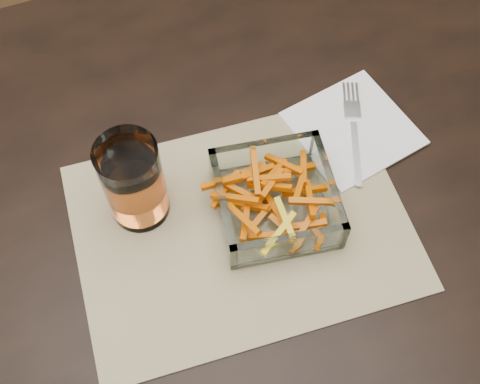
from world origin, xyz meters
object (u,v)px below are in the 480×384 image
at_px(dining_table, 210,208).
at_px(fork, 354,128).
at_px(tumbler, 134,184).
at_px(glass_bowl, 275,200).

relative_size(dining_table, fork, 9.00).
distance_m(tumbler, fork, 0.34).
bearing_deg(tumbler, dining_table, 5.11).
bearing_deg(dining_table, fork, -0.59).
height_order(dining_table, glass_bowl, glass_bowl).
xyz_separation_m(dining_table, tumbler, (-0.10, -0.01, 0.16)).
xyz_separation_m(dining_table, fork, (0.23, -0.00, 0.10)).
distance_m(glass_bowl, fork, 0.18).
bearing_deg(tumbler, fork, 1.15).
xyz_separation_m(glass_bowl, fork, (0.16, 0.08, -0.02)).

